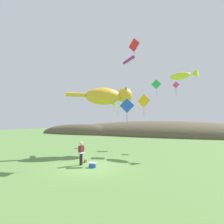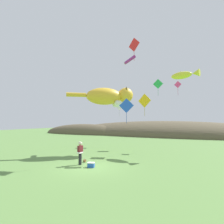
{
  "view_description": "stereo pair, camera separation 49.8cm",
  "coord_description": "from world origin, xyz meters",
  "views": [
    {
      "loc": [
        6.64,
        -11.33,
        3.38
      ],
      "look_at": [
        0.0,
        4.0,
        4.27
      ],
      "focal_mm": 28.0,
      "sensor_mm": 36.0,
      "label": 1
    },
    {
      "loc": [
        7.09,
        -11.13,
        3.38
      ],
      "look_at": [
        0.0,
        4.0,
        4.27
      ],
      "focal_mm": 28.0,
      "sensor_mm": 36.0,
      "label": 2
    }
  ],
  "objects": [
    {
      "name": "kite_fish_windsock",
      "position": [
        6.29,
        9.17,
        8.42
      ],
      "size": [
        3.07,
        1.53,
        0.91
      ],
      "color": "yellow"
    },
    {
      "name": "kite_diamond_gold",
      "position": [
        2.34,
        7.26,
        5.58
      ],
      "size": [
        1.49,
        0.4,
        2.43
      ],
      "color": "yellow"
    },
    {
      "name": "kite_tube_streamer",
      "position": [
        -0.0,
        9.18,
        11.02
      ],
      "size": [
        2.05,
        1.97,
        0.44
      ],
      "color": "#8C268C"
    },
    {
      "name": "kite_spool",
      "position": [
        -1.13,
        1.1,
        0.13
      ],
      "size": [
        0.14,
        0.25,
        0.25
      ],
      "color": "olive",
      "rests_on": "ground"
    },
    {
      "name": "distant_hill_ridge",
      "position": [
        -2.82,
        31.5,
        0.0
      ],
      "size": [
        58.9,
        15.17,
        6.9
      ],
      "color": "brown",
      "rests_on": "ground"
    },
    {
      "name": "kite_diamond_pink",
      "position": [
        5.39,
        11.84,
        7.93
      ],
      "size": [
        0.88,
        0.21,
        1.8
      ],
      "color": "#E53F8C"
    },
    {
      "name": "kite_giant_cat",
      "position": [
        -1.18,
        5.69,
        6.05
      ],
      "size": [
        6.07,
        4.7,
        2.17
      ],
      "color": "gold"
    },
    {
      "name": "picnic_cooler",
      "position": [
        0.18,
        -0.01,
        0.18
      ],
      "size": [
        0.56,
        0.44,
        0.36
      ],
      "color": "blue",
      "rests_on": "ground"
    },
    {
      "name": "kite_diamond_red",
      "position": [
        2.05,
        4.63,
        10.72
      ],
      "size": [
        1.28,
        0.56,
        2.28
      ],
      "color": "red"
    },
    {
      "name": "ground_plane",
      "position": [
        0.0,
        0.0,
        0.0
      ],
      "size": [
        120.0,
        120.0,
        0.0
      ],
      "primitive_type": "plane",
      "color": "#5B8442"
    },
    {
      "name": "kite_diamond_green",
      "position": [
        2.78,
        12.86,
        8.46
      ],
      "size": [
        1.36,
        0.06,
        2.26
      ],
      "color": "green"
    },
    {
      "name": "kite_diamond_blue",
      "position": [
        1.83,
        3.04,
        4.72
      ],
      "size": [
        1.28,
        0.23,
        2.19
      ],
      "color": "blue"
    },
    {
      "name": "festival_attendant",
      "position": [
        -0.99,
        0.26,
        0.95
      ],
      "size": [
        0.33,
        0.46,
        1.77
      ],
      "color": "black",
      "rests_on": "ground"
    },
    {
      "name": "kite_diamond_white",
      "position": [
        -2.43,
        11.63,
        5.73
      ],
      "size": [
        1.55,
        0.08,
        2.45
      ],
      "color": "white"
    }
  ]
}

